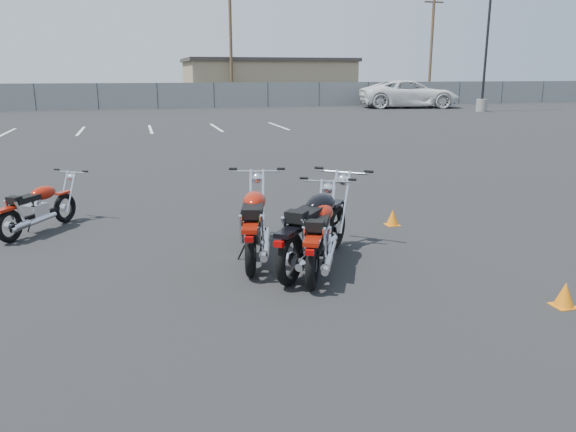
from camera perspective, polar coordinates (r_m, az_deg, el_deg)
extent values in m
plane|color=black|center=(7.06, -0.29, -6.39)|extent=(120.00, 120.00, 0.00)
torus|color=black|center=(10.33, -21.72, 0.76)|extent=(0.36, 0.48, 0.51)
cylinder|color=silver|center=(10.33, -21.72, 0.76)|extent=(0.15, 0.16, 0.14)
torus|color=black|center=(9.45, -26.45, -0.93)|extent=(0.36, 0.48, 0.51)
cylinder|color=silver|center=(9.45, -26.45, -0.93)|extent=(0.15, 0.16, 0.14)
cube|color=black|center=(9.87, -24.00, 0.15)|extent=(0.56, 0.79, 0.05)
cube|color=silver|center=(9.83, -24.19, 0.38)|extent=(0.38, 0.40, 0.26)
cylinder|color=silver|center=(9.80, -24.29, 1.25)|extent=(0.26, 0.27, 0.22)
ellipsoid|color=maroon|center=(9.92, -23.60, 2.16)|extent=(0.49, 0.56, 0.22)
cube|color=black|center=(9.63, -25.19, 1.56)|extent=(0.44, 0.51, 0.09)
cube|color=black|center=(9.47, -26.08, 1.48)|extent=(0.24, 0.23, 0.10)
cube|color=maroon|center=(9.38, -26.70, 0.62)|extent=(0.32, 0.38, 0.04)
cube|color=maroon|center=(10.27, -21.86, 2.22)|extent=(0.25, 0.30, 0.03)
cylinder|color=silver|center=(9.42, -25.61, 0.46)|extent=(0.12, 0.15, 0.33)
cylinder|color=silver|center=(9.56, -26.50, 0.54)|extent=(0.12, 0.15, 0.33)
cylinder|color=silver|center=(9.61, -24.37, -0.57)|extent=(0.58, 0.83, 0.11)
cylinder|color=silver|center=(9.42, -25.48, -0.87)|extent=(0.25, 0.31, 0.11)
cylinder|color=silver|center=(10.30, -21.18, 2.33)|extent=(0.22, 0.30, 0.67)
cylinder|color=silver|center=(10.40, -21.83, 2.38)|extent=(0.22, 0.30, 0.67)
sphere|color=silver|center=(10.41, -21.14, 3.70)|extent=(0.19, 0.19, 0.14)
cylinder|color=silver|center=(10.41, -21.13, 4.18)|extent=(0.51, 0.35, 0.03)
cylinder|color=black|center=(10.21, -19.90, 4.29)|extent=(0.10, 0.08, 0.03)
cylinder|color=black|center=(10.58, -22.46, 4.39)|extent=(0.10, 0.08, 0.03)
cylinder|color=black|center=(9.93, -24.74, -0.82)|extent=(0.12, 0.09, 0.26)
torus|color=black|center=(8.17, 4.80, -1.10)|extent=(0.52, 0.59, 0.66)
cylinder|color=silver|center=(8.17, 4.80, -1.10)|extent=(0.20, 0.21, 0.18)
torus|color=black|center=(6.76, 0.19, -4.39)|extent=(0.52, 0.59, 0.66)
cylinder|color=silver|center=(6.76, 0.19, -4.39)|extent=(0.20, 0.21, 0.18)
cube|color=black|center=(7.44, 2.72, -2.27)|extent=(0.82, 0.96, 0.07)
cube|color=silver|center=(7.38, 2.57, -1.89)|extent=(0.50, 0.52, 0.33)
cylinder|color=silver|center=(7.32, 2.59, -0.40)|extent=(0.35, 0.35, 0.29)
ellipsoid|color=black|center=(7.51, 3.32, 1.19)|extent=(0.67, 0.71, 0.28)
cube|color=black|center=(7.04, 1.76, 0.12)|extent=(0.61, 0.65, 0.11)
cube|color=black|center=(6.79, 0.86, -0.04)|extent=(0.31, 0.31, 0.13)
cube|color=black|center=(6.63, 0.11, -1.61)|extent=(0.45, 0.48, 0.06)
cube|color=black|center=(8.09, 4.86, 1.27)|extent=(0.35, 0.38, 0.04)
cylinder|color=silver|center=(6.77, 1.78, -1.92)|extent=(0.17, 0.19, 0.43)
cylinder|color=silver|center=(6.87, -0.25, -1.67)|extent=(0.17, 0.19, 0.43)
cylinder|color=silver|center=(7.11, 3.04, -3.64)|extent=(0.85, 1.00, 0.14)
cylinder|color=silver|center=(6.79, 1.95, -4.30)|extent=(0.35, 0.38, 0.15)
cylinder|color=silver|center=(8.18, 5.82, 1.43)|extent=(0.32, 0.37, 0.87)
cylinder|color=silver|center=(8.24, 4.52, 1.56)|extent=(0.32, 0.37, 0.87)
sphere|color=silver|center=(8.31, 5.62, 3.66)|extent=(0.25, 0.25, 0.18)
cylinder|color=silver|center=(8.31, 5.69, 4.44)|extent=(0.61, 0.52, 0.03)
cylinder|color=black|center=(8.17, 8.21, 4.50)|extent=(0.13, 0.11, 0.04)
cylinder|color=black|center=(8.42, 3.16, 4.91)|extent=(0.13, 0.11, 0.04)
cylinder|color=black|center=(7.47, 1.29, -3.89)|extent=(0.15, 0.13, 0.33)
cube|color=#990505|center=(6.41, -0.95, -2.87)|extent=(0.13, 0.12, 0.07)
torus|color=black|center=(8.52, -3.19, -0.54)|extent=(0.27, 0.64, 0.63)
cylinder|color=silver|center=(8.52, -3.19, -0.54)|extent=(0.14, 0.19, 0.17)
torus|color=black|center=(7.06, -3.80, -3.73)|extent=(0.27, 0.64, 0.63)
cylinder|color=silver|center=(7.06, -3.80, -3.73)|extent=(0.14, 0.19, 0.17)
cube|color=black|center=(7.77, -3.47, -1.69)|extent=(0.39, 1.09, 0.06)
cube|color=silver|center=(7.70, -3.50, -1.34)|extent=(0.39, 0.46, 0.32)
cylinder|color=silver|center=(7.65, -3.52, 0.02)|extent=(0.27, 0.31, 0.28)
ellipsoid|color=maroon|center=(7.85, -3.44, 1.50)|extent=(0.47, 0.67, 0.27)
cube|color=black|center=(7.37, -3.65, 0.46)|extent=(0.41, 0.63, 0.11)
cube|color=black|center=(7.10, -3.78, 0.28)|extent=(0.27, 0.24, 0.13)
cube|color=maroon|center=(6.94, -3.86, -1.18)|extent=(0.30, 0.48, 0.05)
cube|color=maroon|center=(8.44, -3.22, 1.63)|extent=(0.22, 0.38, 0.04)
cylinder|color=silver|center=(7.12, -2.75, -1.33)|extent=(0.10, 0.20, 0.41)
cylinder|color=silver|center=(7.14, -4.77, -1.33)|extent=(0.10, 0.20, 0.41)
cylinder|color=silver|center=(7.48, -2.31, -2.82)|extent=(0.39, 1.14, 0.13)
cylinder|color=silver|center=(7.15, -2.40, -3.46)|extent=(0.22, 0.39, 0.14)
cylinder|color=silver|center=(8.55, -2.55, 1.85)|extent=(0.15, 0.42, 0.83)
cylinder|color=silver|center=(8.56, -3.82, 1.85)|extent=(0.15, 0.42, 0.83)
sphere|color=silver|center=(8.67, -3.15, 3.86)|extent=(0.21, 0.21, 0.17)
cylinder|color=silver|center=(8.67, -3.16, 4.57)|extent=(0.72, 0.22, 0.03)
cylinder|color=black|center=(8.63, -0.72, 4.83)|extent=(0.13, 0.07, 0.04)
cylinder|color=black|center=(8.67, -5.60, 4.80)|extent=(0.13, 0.07, 0.04)
cylinder|color=black|center=(7.74, -4.58, -3.32)|extent=(0.17, 0.07, 0.32)
cube|color=#990505|center=(6.70, -3.99, -2.37)|extent=(0.12, 0.09, 0.06)
torus|color=black|center=(8.02, 3.79, -1.62)|extent=(0.35, 0.59, 0.60)
cylinder|color=silver|center=(8.02, 3.79, -1.62)|extent=(0.16, 0.19, 0.16)
torus|color=black|center=(6.65, 2.51, -5.02)|extent=(0.35, 0.59, 0.60)
cylinder|color=silver|center=(6.65, 2.51, -5.02)|extent=(0.16, 0.19, 0.16)
cube|color=black|center=(7.31, 3.22, -2.86)|extent=(0.53, 0.99, 0.06)
cube|color=silver|center=(7.25, 3.18, -2.53)|extent=(0.41, 0.46, 0.30)
cylinder|color=silver|center=(7.20, 3.20, -1.16)|extent=(0.29, 0.31, 0.26)
ellipsoid|color=maroon|center=(7.38, 3.41, 0.35)|extent=(0.52, 0.65, 0.26)
cube|color=black|center=(6.93, 2.98, -0.75)|extent=(0.47, 0.61, 0.10)
cube|color=black|center=(6.68, 2.73, -0.97)|extent=(0.27, 0.25, 0.12)
cube|color=maroon|center=(6.53, 2.52, -2.47)|extent=(0.34, 0.46, 0.05)
cube|color=maroon|center=(7.93, 3.83, 0.56)|extent=(0.26, 0.36, 0.04)
cylinder|color=silver|center=(6.70, 3.71, -2.64)|extent=(0.12, 0.19, 0.39)
cylinder|color=silver|center=(6.72, 1.68, -2.54)|extent=(0.12, 0.19, 0.39)
cylinder|color=silver|center=(7.03, 4.23, -4.10)|extent=(0.54, 1.04, 0.13)
cylinder|color=silver|center=(6.73, 3.97, -4.79)|extent=(0.26, 0.37, 0.13)
cylinder|color=silver|center=(8.04, 4.55, 0.77)|extent=(0.21, 0.38, 0.79)
cylinder|color=silver|center=(8.06, 3.28, 0.82)|extent=(0.21, 0.38, 0.79)
sphere|color=silver|center=(8.15, 4.06, 2.82)|extent=(0.21, 0.21, 0.16)
cylinder|color=silver|center=(8.15, 4.09, 3.54)|extent=(0.65, 0.32, 0.03)
cylinder|color=black|center=(8.10, 6.54, 3.70)|extent=(0.12, 0.08, 0.04)
cylinder|color=black|center=(8.16, 1.63, 3.87)|extent=(0.12, 0.08, 0.04)
cylinder|color=black|center=(7.29, 2.01, -4.46)|extent=(0.15, 0.09, 0.30)
cube|color=#990505|center=(6.30, 2.22, -3.71)|extent=(0.12, 0.10, 0.06)
cone|color=orange|center=(9.62, 10.57, -0.11)|extent=(0.21, 0.21, 0.26)
cube|color=orange|center=(9.66, 10.54, -0.88)|extent=(0.22, 0.22, 0.01)
cone|color=orange|center=(6.92, 26.31, -7.12)|extent=(0.22, 0.22, 0.27)
cube|color=orange|center=(6.97, 26.19, -8.20)|extent=(0.24, 0.24, 0.01)
cylinder|color=gray|center=(39.79, 19.07, 10.58)|extent=(0.70, 0.70, 0.80)
cylinder|color=black|center=(39.91, 19.79, 18.96)|extent=(0.16, 0.16, 10.90)
cube|color=slate|center=(41.45, -13.13, 11.80)|extent=(80.00, 0.04, 1.80)
cylinder|color=black|center=(41.89, -24.32, 10.94)|extent=(0.06, 0.06, 1.80)
cylinder|color=black|center=(41.48, -18.76, 11.42)|extent=(0.06, 0.06, 1.80)
cylinder|color=black|center=(41.45, -13.13, 11.80)|extent=(0.06, 0.06, 1.80)
cylinder|color=black|center=(41.80, -7.53, 12.06)|extent=(0.06, 0.06, 1.80)
cylinder|color=black|center=(42.53, -2.06, 12.21)|extent=(0.06, 0.06, 1.80)
cylinder|color=black|center=(43.62, 3.18, 12.25)|extent=(0.06, 0.06, 1.80)
cylinder|color=black|center=(45.03, 8.13, 12.20)|extent=(0.06, 0.06, 1.80)
cylinder|color=black|center=(46.75, 12.74, 12.07)|extent=(0.06, 0.06, 1.80)
cylinder|color=black|center=(48.74, 17.00, 11.88)|extent=(0.06, 0.06, 1.80)
cylinder|color=black|center=(50.96, 20.90, 11.66)|extent=(0.06, 0.06, 1.80)
cylinder|color=black|center=(53.39, 24.45, 11.40)|extent=(0.06, 0.06, 1.80)
cube|color=#907E5C|center=(51.73, -2.20, 13.48)|extent=(14.00, 9.00, 3.40)
cube|color=#39322F|center=(51.73, -2.22, 15.53)|extent=(14.40, 9.40, 0.30)
cylinder|color=#4C3623|center=(46.07, -5.82, 16.79)|extent=(0.24, 0.24, 9.00)
cylinder|color=#4C3623|center=(53.06, 14.35, 16.11)|extent=(0.24, 0.24, 9.00)
cube|color=#4C3623|center=(53.35, 14.62, 20.29)|extent=(1.80, 0.12, 0.12)
cube|color=silver|center=(27.02, -26.70, 7.55)|extent=(0.12, 4.00, 0.01)
cube|color=silver|center=(26.60, -20.31, 8.10)|extent=(0.12, 4.00, 0.01)
cube|color=silver|center=(26.51, -13.79, 8.56)|extent=(0.12, 4.00, 0.01)
cube|color=silver|center=(26.76, -7.28, 8.90)|extent=(0.12, 4.00, 0.01)
cube|color=silver|center=(27.33, -0.97, 9.13)|extent=(0.12, 4.00, 0.01)
imported|color=white|center=(42.65, 12.26, 12.79)|extent=(4.75, 8.65, 3.11)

